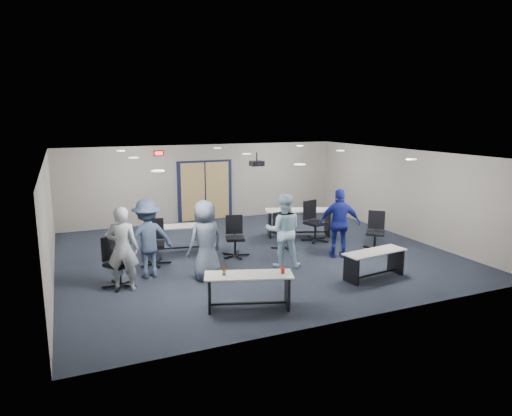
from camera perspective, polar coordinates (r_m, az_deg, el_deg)
name	(u,v)px	position (r m, az deg, el deg)	size (l,w,h in m)	color
floor	(254,253)	(12.48, -0.27, -5.70)	(10.00, 10.00, 0.00)	black
back_wall	(205,183)	(16.34, -6.43, 3.16)	(10.00, 0.04, 2.70)	gray
front_wall	(352,249)	(8.31, 11.93, -5.07)	(10.00, 0.04, 2.70)	gray
left_wall	(49,222)	(11.24, -24.48, -1.56)	(0.04, 9.00, 2.70)	gray
right_wall	(403,193)	(14.80, 17.87, 1.83)	(0.04, 9.00, 2.70)	gray
ceiling	(254,154)	(11.97, -0.28, 6.75)	(10.00, 9.00, 0.04)	silver
double_door	(205,191)	(16.35, -6.37, 2.10)	(2.00, 0.07, 2.20)	black
exit_sign	(159,153)	(15.78, -12.07, 6.71)	(0.32, 0.07, 0.18)	black
ceiling_projector	(257,163)	(12.57, 0.10, 5.62)	(0.35, 0.32, 0.37)	black
ceiling_can_lights	(250,155)	(12.20, -0.74, 6.69)	(6.24, 5.74, 0.02)	white
table_front_left	(249,285)	(8.93, -0.93, -9.56)	(1.79, 1.07, 0.94)	beige
table_front_right	(374,260)	(10.88, 14.58, -6.28)	(1.62, 0.72, 0.64)	beige
table_back_left	(176,234)	(12.73, -9.96, -3.23)	(1.86, 0.89, 0.72)	beige
table_back_right	(299,218)	(14.24, 5.34, -1.24)	(2.16, 1.33, 0.83)	beige
chair_back_a	(154,243)	(11.71, -12.60, -4.25)	(0.72, 0.72, 1.14)	black
chair_back_b	(235,237)	(12.09, -2.63, -3.61)	(0.68, 0.68, 1.08)	black
chair_back_c	(284,231)	(12.76, 3.51, -2.94)	(0.65, 0.65, 1.03)	black
chair_back_d	(316,221)	(13.66, 7.46, -1.67)	(0.76, 0.76, 1.21)	black
chair_loose_left	(119,262)	(10.40, -16.75, -6.50)	(0.70, 0.70, 1.12)	black
chair_loose_right	(375,232)	(13.02, 14.69, -2.87)	(0.68, 0.68, 1.09)	black
person_gray	(123,249)	(10.11, -16.34, -4.89)	(0.67, 0.44, 1.83)	#979FA5
person_plaid	(206,240)	(10.44, -6.32, -3.98)	(0.89, 0.58, 1.83)	#4D5869
person_lightblue	(284,231)	(11.23, 3.46, -2.83)	(0.89, 0.69, 1.83)	#BCE2F9
person_navy	(340,223)	(12.14, 10.41, -1.91)	(1.07, 0.45, 1.83)	navy
person_back	(148,239)	(10.78, -13.40, -3.74)	(1.18, 0.68, 1.83)	#374663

